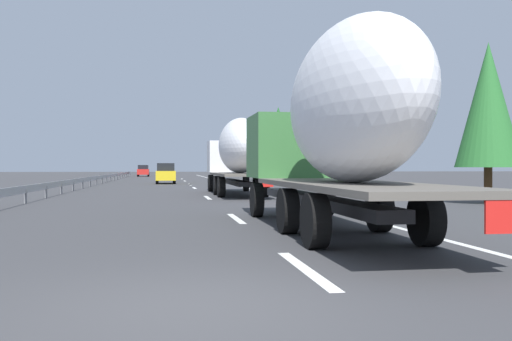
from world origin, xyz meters
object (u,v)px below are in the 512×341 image
Objects in this scene: truck_lead at (237,152)px; truck_trailing at (336,122)px; road_sign at (247,157)px; car_yellow_coupe at (166,173)px; car_red_compact at (143,171)px.

truck_trailing is (-18.05, 0.00, 0.23)m from truck_lead.
road_sign is at bearing -9.79° from truck_lead.
truck_trailing is 3.60× the size of road_sign.
car_yellow_coupe is at bearing 5.56° from truck_trailing.
truck_lead is at bearing -173.06° from car_red_compact.
truck_trailing is 3.09× the size of car_red_compact.
truck_lead is at bearing -169.81° from car_yellow_coupe.
truck_lead is 18.22m from road_sign.
truck_trailing is 36.14m from road_sign.
truck_lead is 0.97× the size of truck_trailing.
truck_lead is 60.43m from car_red_compact.
road_sign reaches higher than car_yellow_coupe.
car_yellow_coupe reaches higher than car_red_compact.
car_yellow_coupe is at bearing -174.88° from car_red_compact.
truck_trailing reaches higher than truck_lead.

